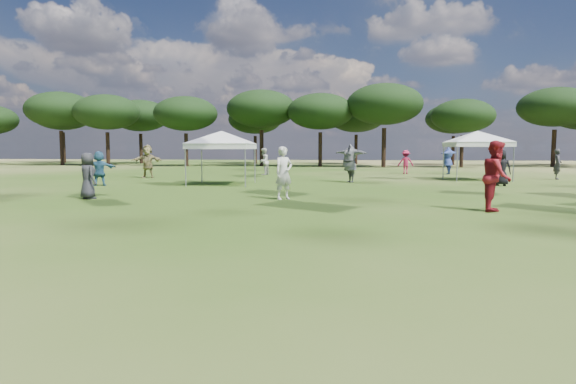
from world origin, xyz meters
name	(u,v)px	position (x,y,z in m)	size (l,w,h in m)	color
tree_line	(373,110)	(2.39, 47.41, 5.42)	(108.78, 17.63, 7.77)	black
tent_left	(222,134)	(-5.77, 21.54, 2.41)	(5.84, 5.84, 2.83)	gray
tent_right	(477,133)	(7.03, 26.50, 2.53)	(6.05, 6.05, 2.95)	gray
festival_crowd	(366,165)	(1.06, 23.75, 0.89)	(28.77, 21.04, 1.93)	navy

